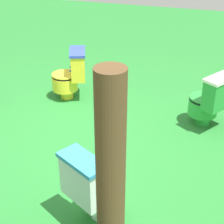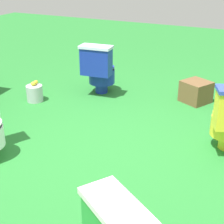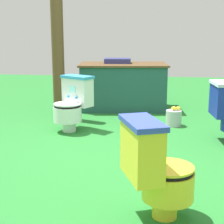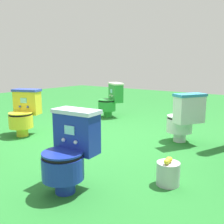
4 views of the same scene
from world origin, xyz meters
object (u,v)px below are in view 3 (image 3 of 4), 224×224
Objects in this scene: wooden_post at (58,59)px; lemon_bucket at (174,118)px; toilet_white at (72,103)px; toilet_yellow at (156,169)px; vendor_table at (123,86)px.

wooden_post is 6.46× the size of lemon_bucket.
toilet_white and toilet_yellow have the same top height.
toilet_white is 1.00× the size of toilet_yellow.
toilet_white is 2.46m from toilet_yellow.
lemon_bucket is (0.25, 2.60, -0.25)m from toilet_yellow.
vendor_table is at bearing 42.43° from wooden_post.
lemon_bucket is (1.36, 0.40, -0.25)m from toilet_white.
wooden_post is (-1.46, 2.86, 0.52)m from toilet_yellow.
toilet_white is 1.44m from lemon_bucket.
vendor_table is at bearing 167.76° from toilet_yellow.
toilet_white is 0.47× the size of vendor_table.
toilet_yellow is 2.63× the size of lemon_bucket.
toilet_white is 0.41× the size of wooden_post.
vendor_table reaches higher than lemon_bucket.
toilet_white reaches higher than lemon_bucket.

